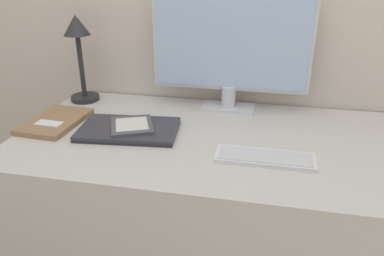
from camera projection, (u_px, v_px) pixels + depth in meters
The scene contains 7 objects.
desk at pixel (207, 225), 1.43m from camera, with size 1.31×0.71×0.75m.
monitor at pixel (231, 49), 1.41m from camera, with size 0.60×0.11×0.44m.
keyboard at pixel (265, 158), 1.12m from camera, with size 0.30×0.10×0.01m.
laptop at pixel (129, 129), 1.30m from camera, with size 0.36×0.24×0.02m.
ereader at pixel (132, 125), 1.30m from camera, with size 0.19×0.20×0.01m.
desk_lamp at pixel (79, 45), 1.50m from camera, with size 0.12×0.12×0.35m.
notebook at pixel (55, 121), 1.37m from camera, with size 0.19×0.27×0.02m.
Camera 1 is at (0.18, -0.95, 1.31)m, focal length 35.00 mm.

